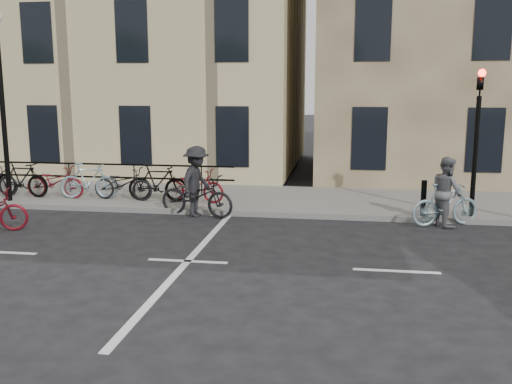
# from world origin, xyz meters

# --- Properties ---
(ground) EXTENTS (120.00, 120.00, 0.00)m
(ground) POSITION_xyz_m (0.00, 0.00, 0.00)
(ground) COLOR black
(ground) RESTS_ON ground
(sidewalk) EXTENTS (46.00, 4.00, 0.15)m
(sidewalk) POSITION_xyz_m (-4.00, 6.00, 0.07)
(sidewalk) COLOR slate
(sidewalk) RESTS_ON ground
(building_east) EXTENTS (14.00, 10.00, 12.00)m
(building_east) POSITION_xyz_m (9.00, 13.00, 6.15)
(building_east) COLOR #826C4E
(building_east) RESTS_ON sidewalk
(building_west) EXTENTS (20.00, 10.00, 10.00)m
(building_west) POSITION_xyz_m (-9.00, 13.00, 5.15)
(building_west) COLOR #CFBD8C
(building_west) RESTS_ON sidewalk
(traffic_light) EXTENTS (0.18, 0.30, 3.90)m
(traffic_light) POSITION_xyz_m (6.20, 4.34, 2.45)
(traffic_light) COLOR black
(traffic_light) RESTS_ON sidewalk
(lamp_post) EXTENTS (0.36, 0.36, 5.28)m
(lamp_post) POSITION_xyz_m (-6.50, 4.40, 3.49)
(lamp_post) COLOR black
(lamp_post) RESTS_ON sidewalk
(bollard_east) EXTENTS (0.14, 0.14, 0.90)m
(bollard_east) POSITION_xyz_m (5.00, 4.25, 0.60)
(bollard_east) COLOR black
(bollard_east) RESTS_ON sidewalk
(parked_bikes) EXTENTS (8.30, 1.23, 1.05)m
(parked_bikes) POSITION_xyz_m (-4.35, 5.04, 0.64)
(parked_bikes) COLOR black
(parked_bikes) RESTS_ON sidewalk
(cyclist_grey) EXTENTS (1.83, 1.11, 1.71)m
(cyclist_grey) POSITION_xyz_m (5.47, 3.80, 0.69)
(cyclist_grey) COLOR #87A5B1
(cyclist_grey) RESTS_ON ground
(cyclist_dark) EXTENTS (2.21, 1.33, 1.86)m
(cyclist_dark) POSITION_xyz_m (-0.83, 3.90, 0.73)
(cyclist_dark) COLOR black
(cyclist_dark) RESTS_ON ground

